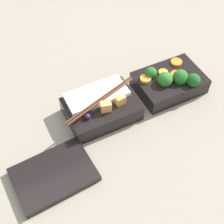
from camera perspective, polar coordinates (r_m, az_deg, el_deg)
The scene contains 4 objects.
ground_plane at distance 0.84m, azimuth 5.48°, elevation 1.84°, with size 3.00×3.00×0.00m, color gray.
bento_tray_vegetable at distance 0.86m, azimuth 10.54°, elevation 5.47°, with size 0.18×0.13×0.08m.
bento_tray_rice at distance 0.79m, azimuth -2.01°, elevation 0.89°, with size 0.21×0.13×0.07m.
bento_lid at distance 0.72m, azimuth -10.59°, elevation -11.19°, with size 0.17×0.12×0.02m, color black.
Camera 1 is at (0.32, 0.45, 0.64)m, focal length 50.00 mm.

